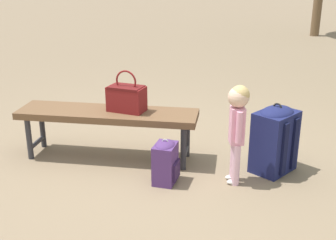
{
  "coord_description": "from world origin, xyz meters",
  "views": [
    {
      "loc": [
        0.97,
        -3.42,
        1.68
      ],
      "look_at": [
        0.18,
        -0.09,
        0.45
      ],
      "focal_mm": 46.63,
      "sensor_mm": 36.0,
      "label": 1
    }
  ],
  "objects_px": {
    "park_bench": "(108,117)",
    "backpack_large": "(275,138)",
    "child_standing": "(238,120)",
    "handbag": "(127,97)",
    "backpack_small": "(165,161)"
  },
  "relations": [
    {
      "from": "park_bench",
      "to": "backpack_large",
      "type": "bearing_deg",
      "value": 2.76
    },
    {
      "from": "child_standing",
      "to": "backpack_large",
      "type": "bearing_deg",
      "value": 44.49
    },
    {
      "from": "backpack_large",
      "to": "park_bench",
      "type": "bearing_deg",
      "value": -177.24
    },
    {
      "from": "child_standing",
      "to": "backpack_large",
      "type": "relative_size",
      "value": 1.34
    },
    {
      "from": "park_bench",
      "to": "child_standing",
      "type": "xyz_separation_m",
      "value": [
        1.16,
        -0.22,
        0.15
      ]
    },
    {
      "from": "park_bench",
      "to": "child_standing",
      "type": "distance_m",
      "value": 1.19
    },
    {
      "from": "park_bench",
      "to": "child_standing",
      "type": "bearing_deg",
      "value": -10.86
    },
    {
      "from": "handbag",
      "to": "backpack_small",
      "type": "relative_size",
      "value": 0.97
    },
    {
      "from": "child_standing",
      "to": "handbag",
      "type": "bearing_deg",
      "value": 165.23
    },
    {
      "from": "handbag",
      "to": "park_bench",
      "type": "bearing_deg",
      "value": -167.26
    },
    {
      "from": "park_bench",
      "to": "backpack_small",
      "type": "bearing_deg",
      "value": -29.73
    },
    {
      "from": "child_standing",
      "to": "backpack_large",
      "type": "height_order",
      "value": "child_standing"
    },
    {
      "from": "park_bench",
      "to": "backpack_small",
      "type": "height_order",
      "value": "park_bench"
    },
    {
      "from": "handbag",
      "to": "backpack_large",
      "type": "relative_size",
      "value": 0.61
    },
    {
      "from": "park_bench",
      "to": "handbag",
      "type": "relative_size",
      "value": 4.42
    }
  ]
}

